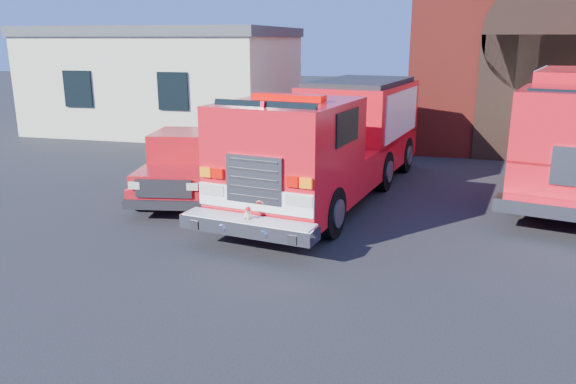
# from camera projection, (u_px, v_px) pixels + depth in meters

# --- Properties ---
(ground) EXTENTS (100.00, 100.00, 0.00)m
(ground) POSITION_uv_depth(u_px,v_px,m) (303.00, 239.00, 11.22)
(ground) COLOR black
(ground) RESTS_ON ground
(parking_stripe_far) EXTENTS (0.12, 3.00, 0.01)m
(parking_stripe_far) POSITION_uv_depth(u_px,v_px,m) (576.00, 177.00, 16.21)
(parking_stripe_far) COLOR yellow
(parking_stripe_far) RESTS_ON ground
(side_building) EXTENTS (10.20, 8.20, 4.35)m
(side_building) POSITION_uv_depth(u_px,v_px,m) (171.00, 78.00, 24.93)
(side_building) COLOR beige
(side_building) RESTS_ON ground
(fire_engine) EXTENTS (4.05, 9.39, 2.80)m
(fire_engine) POSITION_uv_depth(u_px,v_px,m) (334.00, 139.00, 14.05)
(fire_engine) COLOR black
(fire_engine) RESTS_ON ground
(pickup_truck) EXTENTS (2.61, 5.25, 1.65)m
(pickup_truck) POSITION_uv_depth(u_px,v_px,m) (191.00, 164.00, 14.41)
(pickup_truck) COLOR black
(pickup_truck) RESTS_ON ground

